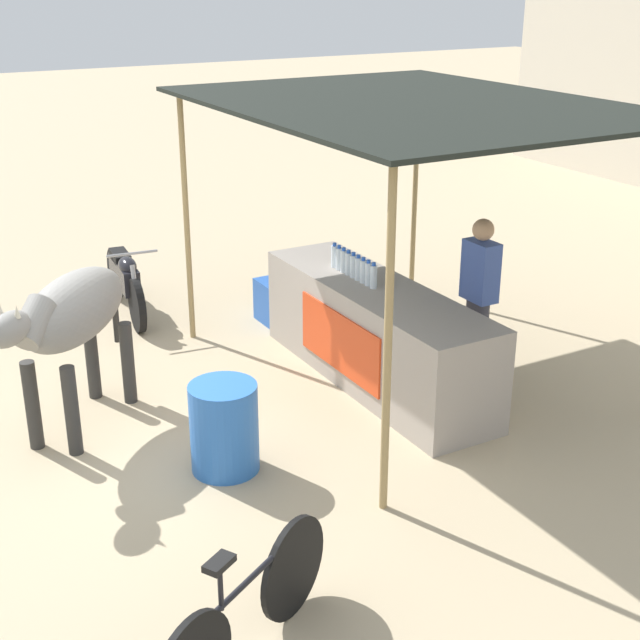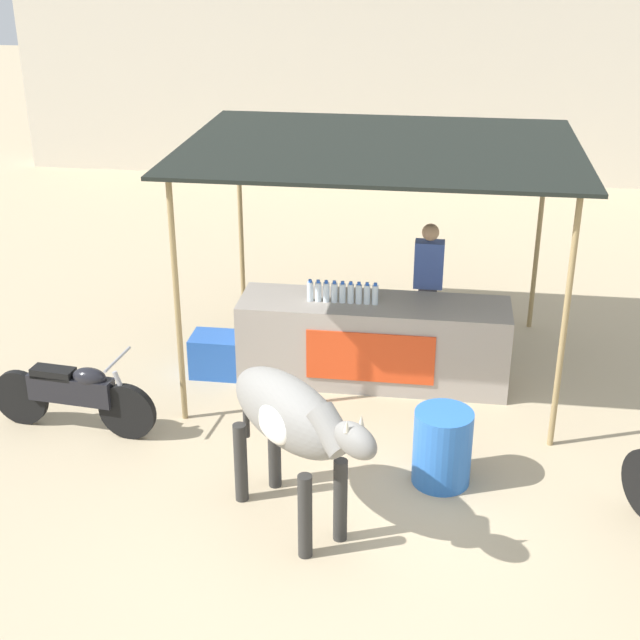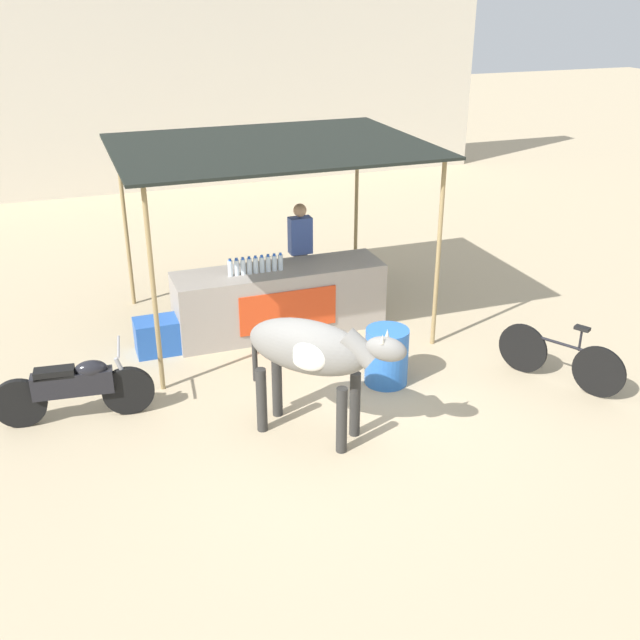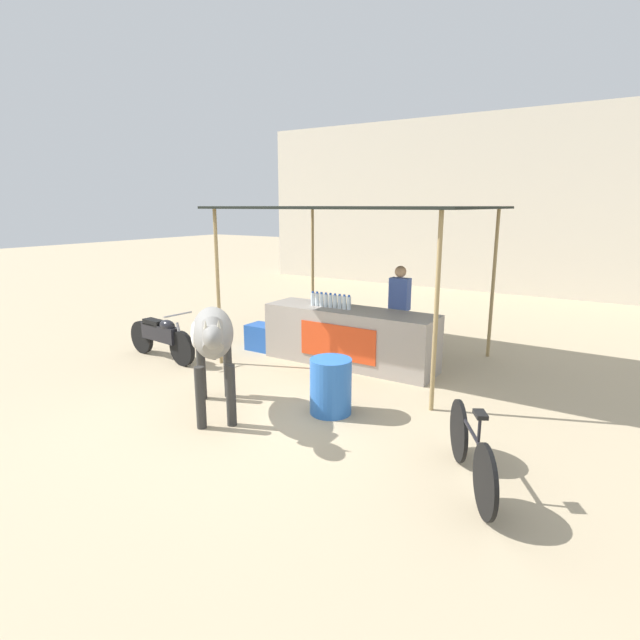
{
  "view_description": "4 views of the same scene",
  "coord_description": "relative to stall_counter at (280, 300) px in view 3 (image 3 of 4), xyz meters",
  "views": [
    {
      "loc": [
        6.59,
        -2.12,
        3.74
      ],
      "look_at": [
        0.23,
        1.46,
        0.85
      ],
      "focal_mm": 50.0,
      "sensor_mm": 36.0,
      "label": 1
    },
    {
      "loc": [
        0.66,
        -6.84,
        4.81
      ],
      "look_at": [
        -0.46,
        1.16,
        1.18
      ],
      "focal_mm": 50.0,
      "sensor_mm": 36.0,
      "label": 2
    },
    {
      "loc": [
        -2.81,
        -7.31,
        4.67
      ],
      "look_at": [
        0.09,
        0.75,
        0.77
      ],
      "focal_mm": 42.0,
      "sensor_mm": 36.0,
      "label": 3
    },
    {
      "loc": [
        3.98,
        -4.97,
        2.66
      ],
      "look_at": [
        0.31,
        0.79,
        1.09
      ],
      "focal_mm": 28.0,
      "sensor_mm": 36.0,
      "label": 4
    }
  ],
  "objects": [
    {
      "name": "ground_plane",
      "position": [
        0.0,
        -2.2,
        -0.48
      ],
      "size": [
        60.0,
        60.0,
        0.0
      ],
      "primitive_type": "plane",
      "color": "tan"
    },
    {
      "name": "building_wall_far",
      "position": [
        0.0,
        8.9,
        2.2
      ],
      "size": [
        16.0,
        0.5,
        5.36
      ],
      "primitive_type": "cube",
      "color": "beige",
      "rests_on": "ground"
    },
    {
      "name": "stall_counter",
      "position": [
        0.0,
        0.0,
        0.0
      ],
      "size": [
        3.0,
        0.82,
        0.96
      ],
      "color": "#9E9389",
      "rests_on": "ground"
    },
    {
      "name": "stall_awning",
      "position": [
        0.0,
        0.3,
        2.06
      ],
      "size": [
        4.2,
        3.2,
        2.64
      ],
      "color": "black",
      "rests_on": "ground"
    },
    {
      "name": "water_bottle_row",
      "position": [
        -0.35,
        -0.05,
        0.59
      ],
      "size": [
        0.79,
        0.07,
        0.25
      ],
      "color": "silver",
      "rests_on": "stall_counter"
    },
    {
      "name": "vendor_behind_counter",
      "position": [
        0.57,
        0.75,
        0.37
      ],
      "size": [
        0.34,
        0.22,
        1.65
      ],
      "color": "#383842",
      "rests_on": "ground"
    },
    {
      "name": "cooler_box",
      "position": [
        -1.78,
        -0.1,
        -0.24
      ],
      "size": [
        0.6,
        0.44,
        0.48
      ],
      "primitive_type": "cube",
      "color": "blue",
      "rests_on": "ground"
    },
    {
      "name": "water_barrel",
      "position": [
        0.81,
        -1.93,
        -0.11
      ],
      "size": [
        0.54,
        0.54,
        0.73
      ],
      "primitive_type": "cylinder",
      "color": "blue",
      "rests_on": "ground"
    },
    {
      "name": "cow",
      "position": [
        -0.46,
        -2.75,
        0.55
      ],
      "size": [
        1.54,
        1.55,
        1.44
      ],
      "color": "gray",
      "rests_on": "ground"
    },
    {
      "name": "motorcycle_parked",
      "position": [
        -2.92,
        -1.53,
        -0.05
      ],
      "size": [
        1.8,
        0.55,
        0.9
      ],
      "color": "black",
      "rests_on": "ground"
    },
    {
      "name": "bicycle_leaning",
      "position": [
        2.85,
        -2.7,
        -0.13
      ],
      "size": [
        0.87,
        1.46,
        0.85
      ],
      "color": "black",
      "rests_on": "ground"
    }
  ]
}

